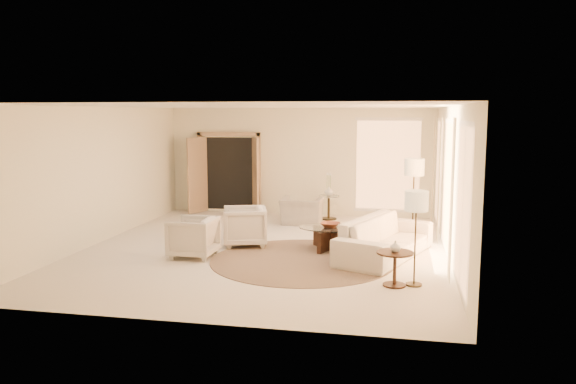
% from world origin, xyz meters
% --- Properties ---
extents(room, '(7.04, 8.04, 2.83)m').
position_xyz_m(room, '(0.00, 0.00, 1.40)').
color(room, silver).
rests_on(room, ground).
extents(windows_right, '(0.10, 6.40, 2.40)m').
position_xyz_m(windows_right, '(3.45, 0.10, 1.35)').
color(windows_right, '#FFAD66').
rests_on(windows_right, room).
extents(window_back_corner, '(1.70, 0.10, 2.40)m').
position_xyz_m(window_back_corner, '(2.30, 3.95, 1.35)').
color(window_back_corner, '#FFAD66').
rests_on(window_back_corner, room).
extents(curtains_right, '(0.06, 5.20, 2.60)m').
position_xyz_m(curtains_right, '(3.40, 1.00, 1.30)').
color(curtains_right, beige).
rests_on(curtains_right, room).
extents(french_doors, '(1.95, 0.66, 2.16)m').
position_xyz_m(french_doors, '(-1.90, 3.82, 1.07)').
color(french_doors, tan).
rests_on(french_doors, room).
extents(area_rug, '(4.35, 4.35, 0.01)m').
position_xyz_m(area_rug, '(0.88, -0.70, 0.01)').
color(area_rug, '#413024').
rests_on(area_rug, room).
extents(sofa, '(1.85, 2.72, 0.74)m').
position_xyz_m(sofa, '(2.36, -0.15, 0.37)').
color(sofa, beige).
rests_on(sofa, room).
extents(armchair_left, '(1.00, 1.04, 0.87)m').
position_xyz_m(armchair_left, '(-0.47, 0.25, 0.44)').
color(armchair_left, beige).
rests_on(armchair_left, room).
extents(armchair_right, '(0.77, 0.81, 0.82)m').
position_xyz_m(armchair_right, '(-1.17, -0.81, 0.41)').
color(armchair_right, beige).
rests_on(armchair_right, room).
extents(accent_chair, '(0.98, 0.64, 0.85)m').
position_xyz_m(accent_chair, '(0.29, 2.68, 0.43)').
color(accent_chair, gray).
rests_on(accent_chair, room).
extents(coffee_table, '(1.50, 1.50, 0.45)m').
position_xyz_m(coffee_table, '(1.28, 0.22, 0.28)').
color(coffee_table, black).
rests_on(coffee_table, room).
extents(end_table, '(0.57, 0.57, 0.54)m').
position_xyz_m(end_table, '(2.54, -1.91, 0.37)').
color(end_table, black).
rests_on(end_table, room).
extents(side_table, '(0.52, 0.52, 0.61)m').
position_xyz_m(side_table, '(0.86, 3.40, 0.37)').
color(side_table, '#2C2517').
rests_on(side_table, room).
extents(floor_lamp_near, '(0.42, 0.42, 1.73)m').
position_xyz_m(floor_lamp_near, '(2.89, 1.46, 1.47)').
color(floor_lamp_near, '#2C2517').
rests_on(floor_lamp_near, room).
extents(floor_lamp_far, '(0.36, 0.36, 1.49)m').
position_xyz_m(floor_lamp_far, '(2.84, -1.83, 1.27)').
color(floor_lamp_far, '#2C2517').
rests_on(floor_lamp_far, room).
extents(bowl, '(0.44, 0.44, 0.09)m').
position_xyz_m(bowl, '(1.28, 0.22, 0.50)').
color(bowl, brown).
rests_on(bowl, coffee_table).
extents(end_vase, '(0.19, 0.19, 0.18)m').
position_xyz_m(end_vase, '(2.54, -1.91, 0.63)').
color(end_vase, silver).
rests_on(end_vase, end_table).
extents(side_vase, '(0.24, 0.24, 0.23)m').
position_xyz_m(side_vase, '(0.86, 3.40, 0.72)').
color(side_vase, silver).
rests_on(side_vase, side_table).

